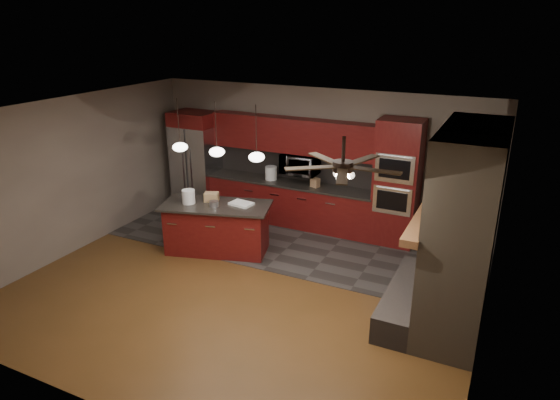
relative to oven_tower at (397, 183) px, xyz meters
The scene contains 22 objects.
ground 3.40m from the oven_tower, 122.27° to the right, with size 7.00×7.00×0.00m, color brown.
ceiling 3.57m from the oven_tower, 122.27° to the right, with size 7.00×6.00×0.02m, color white.
back_wall 1.74m from the oven_tower, 169.75° to the left, with size 7.00×0.02×2.80m, color #72665B.
right_wall 3.25m from the oven_tower, 56.24° to the right, with size 0.02×6.00×2.80m, color #72665B.
left_wall 5.86m from the oven_tower, 152.62° to the right, with size 0.02×6.00×2.80m, color #72665B.
slate_tile_patch 2.26m from the oven_tower, 152.30° to the right, with size 7.00×2.40×0.01m, color #393533.
fireplace_column 2.66m from the oven_tower, 59.73° to the right, with size 1.30×2.10×2.80m.
back_cabinetry 2.20m from the oven_tower, behind, with size 3.59×0.64×2.20m.
oven_tower is the anchor object (origin of this frame).
microwave 1.98m from the oven_tower, behind, with size 0.73×0.41×0.50m, color silver.
refrigerator 4.41m from the oven_tower, behind, with size 0.94×0.75×2.18m.
kitchen_island 3.41m from the oven_tower, 147.52° to the right, with size 2.11×1.38×0.92m.
white_bucket 3.81m from the oven_tower, 149.43° to the right, with size 0.23×0.23×0.25m, color white.
paint_can 3.37m from the oven_tower, 145.65° to the right, with size 0.16×0.16×0.11m, color silver.
paint_tray 2.89m from the oven_tower, 146.22° to the right, with size 0.40×0.28×0.04m, color white.
cardboard_box 3.41m from the oven_tower, 150.69° to the right, with size 0.25×0.18×0.16m, color #A28054.
counter_bucket 2.61m from the oven_tower, behind, with size 0.24×0.24×0.28m, color white.
counter_box 1.61m from the oven_tower, behind, with size 0.16×0.13×0.18m, color #9A734F.
pendant_left 3.97m from the oven_tower, 149.26° to the right, with size 0.26×0.26×0.92m.
pendant_center 3.37m from the oven_tower, 142.53° to the right, with size 0.26×0.26×0.92m.
pendant_right 2.83m from the oven_tower, 132.87° to the right, with size 0.26×0.26×0.92m.
ceiling_fan 3.72m from the oven_tower, 88.36° to the right, with size 1.27×1.33×0.41m.
Camera 1 is at (3.56, -6.10, 4.07)m, focal length 32.00 mm.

